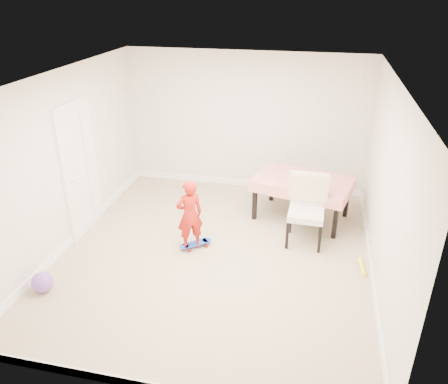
% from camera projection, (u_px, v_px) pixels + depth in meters
% --- Properties ---
extents(ground, '(5.00, 5.00, 0.00)m').
position_uv_depth(ground, '(215.00, 254.00, 6.53)').
color(ground, tan).
rests_on(ground, ground).
extents(ceiling, '(4.50, 5.00, 0.04)m').
position_uv_depth(ceiling, '(213.00, 80.00, 5.40)').
color(ceiling, white).
rests_on(ceiling, wall_back).
extents(wall_back, '(4.50, 0.04, 2.60)m').
position_uv_depth(wall_back, '(245.00, 123.00, 8.14)').
color(wall_back, silver).
rests_on(wall_back, ground).
extents(wall_front, '(4.50, 0.04, 2.60)m').
position_uv_depth(wall_front, '(146.00, 286.00, 3.78)').
color(wall_front, silver).
rests_on(wall_front, ground).
extents(wall_left, '(0.04, 5.00, 2.60)m').
position_uv_depth(wall_left, '(66.00, 161.00, 6.40)').
color(wall_left, silver).
rests_on(wall_left, ground).
extents(wall_right, '(0.04, 5.00, 2.60)m').
position_uv_depth(wall_right, '(384.00, 190.00, 5.52)').
color(wall_right, silver).
rests_on(wall_right, ground).
extents(door, '(0.11, 0.94, 2.11)m').
position_uv_depth(door, '(80.00, 171.00, 6.78)').
color(door, white).
rests_on(door, ground).
extents(baseboard_back, '(4.50, 0.02, 0.12)m').
position_uv_depth(baseboard_back, '(244.00, 183.00, 8.69)').
color(baseboard_back, white).
rests_on(baseboard_back, ground).
extents(baseboard_left, '(0.02, 5.00, 0.12)m').
position_uv_depth(baseboard_left, '(78.00, 234.00, 6.94)').
color(baseboard_left, white).
rests_on(baseboard_left, ground).
extents(baseboard_right, '(0.02, 5.00, 0.12)m').
position_uv_depth(baseboard_right, '(371.00, 270.00, 6.06)').
color(baseboard_right, white).
rests_on(baseboard_right, ground).
extents(dining_table, '(1.75, 1.34, 0.73)m').
position_uv_depth(dining_table, '(301.00, 199.00, 7.38)').
color(dining_table, '#AF090B').
rests_on(dining_table, ground).
extents(dining_chair, '(0.60, 0.68, 1.08)m').
position_uv_depth(dining_chair, '(306.00, 212.00, 6.60)').
color(dining_chair, white).
rests_on(dining_chair, ground).
extents(skateboard, '(0.52, 0.48, 0.08)m').
position_uv_depth(skateboard, '(196.00, 245.00, 6.68)').
color(skateboard, blue).
rests_on(skateboard, ground).
extents(child, '(0.48, 0.44, 1.10)m').
position_uv_depth(child, '(190.00, 217.00, 6.43)').
color(child, '#B61C12').
rests_on(child, ground).
extents(balloon, '(0.28, 0.28, 0.28)m').
position_uv_depth(balloon, '(42.00, 282.00, 5.69)').
color(balloon, purple).
rests_on(balloon, ground).
extents(foam_toy, '(0.10, 0.40, 0.06)m').
position_uv_depth(foam_toy, '(362.00, 267.00, 6.18)').
color(foam_toy, '#FBF31A').
rests_on(foam_toy, ground).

